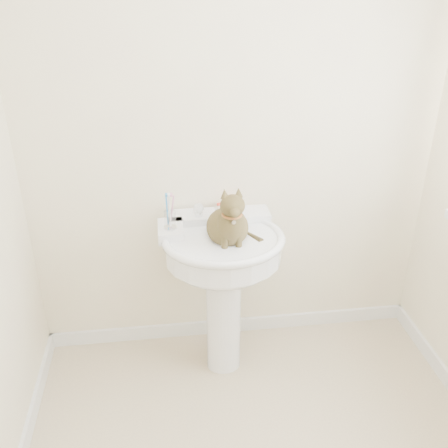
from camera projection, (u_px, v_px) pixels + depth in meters
name	position (u px, v px, depth m)	size (l,w,h in m)	color
wall_back	(234.00, 138.00, 2.57)	(2.20, 0.00, 2.50)	#F5ECC1
baseboard_back	(232.00, 325.00, 3.11)	(2.20, 0.02, 0.09)	white
pedestal_sink	(223.00, 262.00, 2.56)	(0.63, 0.62, 0.87)	white
faucet	(219.00, 209.00, 2.59)	(0.28, 0.12, 0.14)	silver
soap_bar	(227.00, 206.00, 2.69)	(0.09, 0.06, 0.03)	#E53E29
toothbrush_cup	(170.00, 219.00, 2.47)	(0.07, 0.07, 0.19)	silver
cat	(229.00, 224.00, 2.43)	(0.23, 0.29, 0.42)	brown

